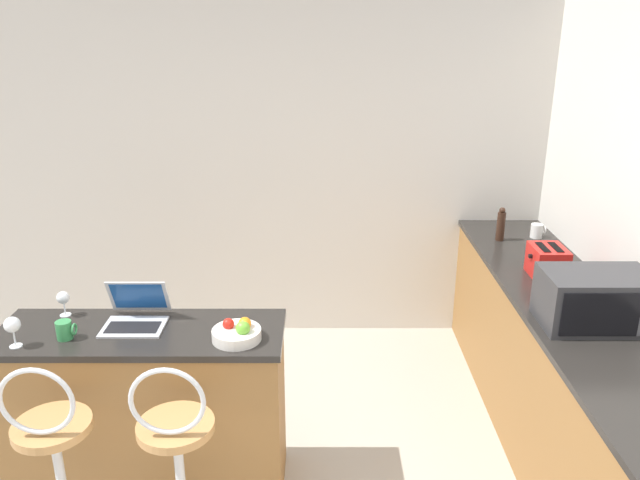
# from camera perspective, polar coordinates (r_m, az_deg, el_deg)

# --- Properties ---
(wall_back) EXTENTS (12.00, 0.06, 2.60)m
(wall_back) POSITION_cam_1_polar(r_m,az_deg,el_deg) (4.75, -4.33, 6.16)
(wall_back) COLOR silver
(wall_back) RESTS_ON ground_plane
(breakfast_bar) EXTENTS (1.44, 0.50, 0.93)m
(breakfast_bar) POSITION_cam_1_polar(r_m,az_deg,el_deg) (3.50, -15.51, -14.76)
(breakfast_bar) COLOR olive
(breakfast_bar) RESTS_ON ground_plane
(counter_right) EXTENTS (0.63, 3.20, 0.93)m
(counter_right) POSITION_cam_1_polar(r_m,az_deg,el_deg) (3.82, 21.70, -12.33)
(counter_right) COLOR olive
(counter_right) RESTS_ON ground_plane
(bar_stool_near) EXTENTS (0.40, 0.40, 1.07)m
(bar_stool_near) POSITION_cam_1_polar(r_m,az_deg,el_deg) (3.18, -22.95, -18.67)
(bar_stool_near) COLOR silver
(bar_stool_near) RESTS_ON ground_plane
(bar_stool_far) EXTENTS (0.40, 0.40, 1.07)m
(bar_stool_far) POSITION_cam_1_polar(r_m,az_deg,el_deg) (3.02, -12.87, -19.67)
(bar_stool_far) COLOR silver
(bar_stool_far) RESTS_ON ground_plane
(laptop) EXTENTS (0.30, 0.29, 0.22)m
(laptop) POSITION_cam_1_polar(r_m,az_deg,el_deg) (3.32, -16.54, -6.44)
(laptop) COLOR #B7BABF
(laptop) RESTS_ON breakfast_bar
(microwave) EXTENTS (0.53, 0.35, 0.28)m
(microwave) POSITION_cam_1_polar(r_m,az_deg,el_deg) (3.42, 23.84, -5.01)
(microwave) COLOR #2D2D30
(microwave) RESTS_ON counter_right
(toaster) EXTENTS (0.21, 0.25, 0.19)m
(toaster) POSITION_cam_1_polar(r_m,az_deg,el_deg) (3.97, 20.01, -1.88)
(toaster) COLOR red
(toaster) RESTS_ON counter_right
(fruit_bowl) EXTENTS (0.24, 0.24, 0.11)m
(fruit_bowl) POSITION_cam_1_polar(r_m,az_deg,el_deg) (3.07, -7.63, -8.41)
(fruit_bowl) COLOR silver
(fruit_bowl) RESTS_ON breakfast_bar
(pepper_mill) EXTENTS (0.06, 0.06, 0.24)m
(pepper_mill) POSITION_cam_1_polar(r_m,az_deg,el_deg) (4.51, 16.14, 1.35)
(pepper_mill) COLOR #331E14
(pepper_mill) RESTS_ON counter_right
(wine_glass_short) EXTENTS (0.07, 0.07, 0.14)m
(wine_glass_short) POSITION_cam_1_polar(r_m,az_deg,el_deg) (3.51, -22.49, -4.99)
(wine_glass_short) COLOR silver
(wine_glass_short) RESTS_ON breakfast_bar
(wine_glass_tall) EXTENTS (0.08, 0.08, 0.15)m
(wine_glass_tall) POSITION_cam_1_polar(r_m,az_deg,el_deg) (3.28, -26.38, -7.04)
(wine_glass_tall) COLOR silver
(wine_glass_tall) RESTS_ON breakfast_bar
(mug_white) EXTENTS (0.10, 0.08, 0.10)m
(mug_white) POSITION_cam_1_polar(r_m,az_deg,el_deg) (4.67, 19.16, 0.81)
(mug_white) COLOR white
(mug_white) RESTS_ON counter_right
(mug_green) EXTENTS (0.09, 0.08, 0.09)m
(mug_green) POSITION_cam_1_polar(r_m,az_deg,el_deg) (3.28, -22.36, -7.63)
(mug_green) COLOR #338447
(mug_green) RESTS_ON breakfast_bar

